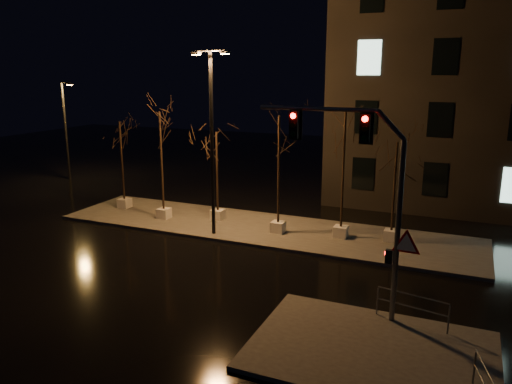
% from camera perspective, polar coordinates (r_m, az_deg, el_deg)
% --- Properties ---
extents(ground, '(90.00, 90.00, 0.00)m').
position_cam_1_polar(ground, '(21.02, -5.84, -8.97)').
color(ground, black).
rests_on(ground, ground).
extents(median, '(22.00, 5.00, 0.15)m').
position_cam_1_polar(median, '(26.07, 0.59, -4.20)').
color(median, '#494741').
rests_on(median, ground).
extents(sidewalk_corner, '(7.00, 5.00, 0.15)m').
position_cam_1_polar(sidewalk_corner, '(15.72, 13.04, -17.24)').
color(sidewalk_corner, '#494741').
rests_on(sidewalk_corner, ground).
extents(tree_0, '(1.80, 1.80, 5.23)m').
position_cam_1_polar(tree_0, '(29.99, -15.21, 5.61)').
color(tree_0, silver).
rests_on(tree_0, median).
extents(tree_1, '(1.80, 1.80, 6.00)m').
position_cam_1_polar(tree_1, '(27.17, -10.87, 6.30)').
color(tree_1, silver).
rests_on(tree_1, median).
extents(tree_2, '(1.80, 1.80, 4.94)m').
position_cam_1_polar(tree_2, '(26.64, -4.52, 4.60)').
color(tree_2, silver).
rests_on(tree_2, median).
extents(tree_3, '(1.80, 1.80, 6.00)m').
position_cam_1_polar(tree_3, '(24.24, 2.64, 5.67)').
color(tree_3, silver).
rests_on(tree_3, median).
extents(tree_4, '(1.80, 1.80, 6.42)m').
position_cam_1_polar(tree_4, '(23.80, 10.09, 6.08)').
color(tree_4, silver).
rests_on(tree_4, median).
extents(tree_5, '(1.80, 1.80, 4.88)m').
position_cam_1_polar(tree_5, '(23.93, 15.69, 3.01)').
color(tree_5, silver).
rests_on(tree_5, median).
extents(traffic_signal_mast, '(5.57, 0.45, 6.81)m').
position_cam_1_polar(traffic_signal_mast, '(16.09, 12.36, 0.99)').
color(traffic_signal_mast, '#53555A').
rests_on(traffic_signal_mast, sidewalk_corner).
extents(streetlight_main, '(2.21, 0.74, 8.88)m').
position_cam_1_polar(streetlight_main, '(24.09, -5.08, 6.94)').
color(streetlight_main, black).
rests_on(streetlight_main, median).
extents(streetlight_far, '(1.40, 0.62, 7.31)m').
position_cam_1_polar(streetlight_far, '(40.18, -20.88, 6.98)').
color(streetlight_far, black).
rests_on(streetlight_far, ground).
extents(guard_rail_a, '(2.30, 0.49, 1.01)m').
position_cam_1_polar(guard_rail_a, '(17.05, 17.40, -12.18)').
color(guard_rail_a, '#53555A').
rests_on(guard_rail_a, sidewalk_corner).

